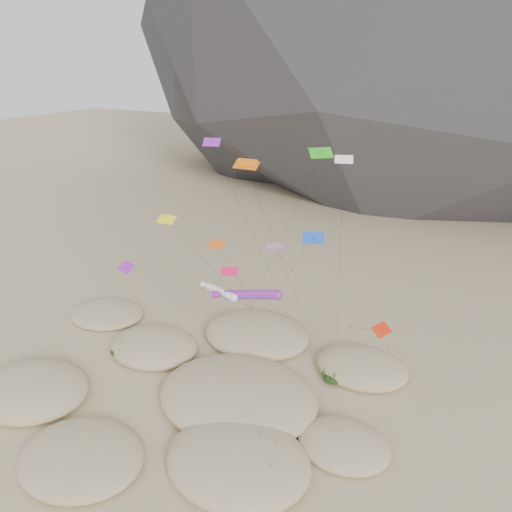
% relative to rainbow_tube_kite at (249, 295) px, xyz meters
% --- Properties ---
extents(ground, '(500.00, 500.00, 0.00)m').
position_rel_rainbow_tube_kite_xyz_m(ground, '(-2.79, -7.66, -10.94)').
color(ground, '#CCB789').
rests_on(ground, ground).
extents(dunes, '(48.86, 38.14, 3.71)m').
position_rel_rainbow_tube_kite_xyz_m(dunes, '(-3.99, -4.30, -10.22)').
color(dunes, '#CCB789').
rests_on(dunes, ground).
extents(dune_grass, '(41.67, 29.08, 1.49)m').
position_rel_rainbow_tube_kite_xyz_m(dune_grass, '(-4.50, -4.32, -10.11)').
color(dune_grass, black).
rests_on(dune_grass, ground).
extents(kite_stakes, '(23.69, 4.59, 0.30)m').
position_rel_rainbow_tube_kite_xyz_m(kite_stakes, '(-0.27, 14.80, -10.79)').
color(kite_stakes, '#3F2D1E').
rests_on(kite_stakes, ground).
extents(rainbow_tube_kite, '(7.75, 18.27, 11.82)m').
position_rel_rainbow_tube_kite_xyz_m(rainbow_tube_kite, '(0.00, 0.00, 0.00)').
color(rainbow_tube_kite, '#FF1A48').
rests_on(rainbow_tube_kite, ground).
extents(white_tube_kite, '(6.99, 19.18, 11.34)m').
position_rel_rainbow_tube_kite_xyz_m(white_tube_kite, '(-3.50, -0.25, -0.25)').
color(white_tube_kite, white).
rests_on(white_tube_kite, ground).
extents(orange_parafoil, '(2.88, 15.51, 24.48)m').
position_rel_rainbow_tube_kite_xyz_m(orange_parafoil, '(-3.13, 5.78, 12.76)').
color(orange_parafoil, orange).
rests_on(orange_parafoil, ground).
extents(multi_parafoil, '(5.49, 13.89, 16.23)m').
position_rel_rainbow_tube_kite_xyz_m(multi_parafoil, '(1.78, 2.93, 4.66)').
color(multi_parafoil, '#FE441A').
rests_on(multi_parafoil, ground).
extents(delta_kites, '(33.36, 18.47, 26.89)m').
position_rel_rainbow_tube_kite_xyz_m(delta_kites, '(-1.12, 3.13, 6.08)').
color(delta_kites, '#25A218').
rests_on(delta_kites, ground).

